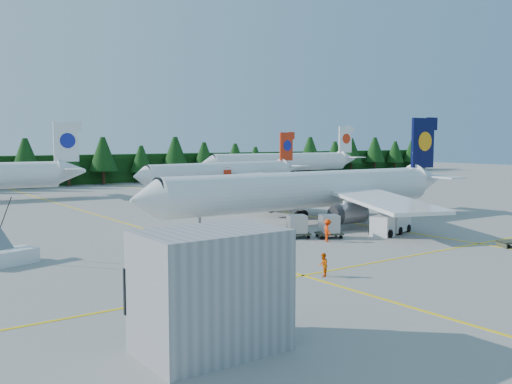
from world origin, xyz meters
TOP-DOWN VIEW (x-y plane):
  - ground at (0.00, 0.00)m, footprint 320.00×320.00m
  - taxi_stripe_a at (-14.00, 20.00)m, footprint 0.25×120.00m
  - taxi_stripe_b at (6.00, 20.00)m, footprint 0.25×120.00m
  - taxi_stripe_cross at (0.00, -6.00)m, footprint 80.00×0.25m
  - treeline_hedge at (0.00, 82.00)m, footprint 220.00×4.00m
  - terminal_building at (-26.00, -14.00)m, footprint 6.00×4.00m
  - airliner_navy at (1.35, 12.32)m, footprint 40.35×33.17m
  - airliner_red at (15.75, 52.02)m, footprint 36.15×29.59m
  - airliner_far_right at (44.01, 71.28)m, footprint 42.95×6.57m
  - airstairs at (-29.31, 9.43)m, footprint 4.55×6.18m
  - service_truck at (3.85, 2.05)m, footprint 5.52×3.26m
  - uld_pair at (-3.69, 4.68)m, footprint 5.27×4.30m
  - crew_a at (-13.01, 1.72)m, footprint 0.74×0.64m
  - crew_b at (-13.10, -6.96)m, footprint 0.96×0.95m
  - crew_c at (-3.93, 2.46)m, footprint 0.87×0.99m

SIDE VIEW (x-z plane):
  - ground at x=0.00m, z-range 0.00..0.00m
  - taxi_stripe_a at x=-14.00m, z-range 0.00..0.01m
  - taxi_stripe_b at x=6.00m, z-range 0.00..0.01m
  - taxi_stripe_cross at x=0.00m, z-range 0.00..0.01m
  - crew_b at x=-13.10m, z-range 0.00..1.56m
  - airstairs at x=-29.31m, z-range -1.05..2.66m
  - crew_a at x=-13.01m, z-range 0.00..1.72m
  - crew_c at x=-3.93m, z-range 0.00..2.00m
  - uld_pair at x=-3.69m, z-range 0.31..2.08m
  - service_truck at x=3.85m, z-range -0.01..2.50m
  - terminal_building at x=-26.00m, z-range 0.00..5.20m
  - treeline_hedge at x=0.00m, z-range 0.00..6.00m
  - airliner_red at x=15.75m, z-range -2.10..8.43m
  - airliner_navy at x=1.35m, z-range -2.34..9.39m
  - airliner_far_right at x=44.01m, z-range -2.33..10.16m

